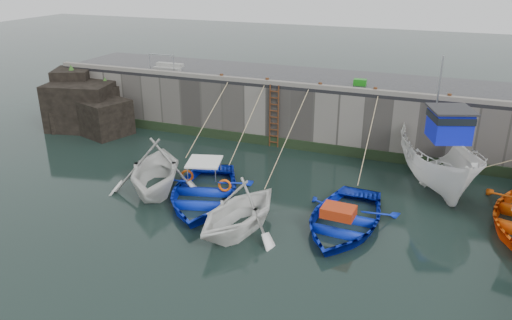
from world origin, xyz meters
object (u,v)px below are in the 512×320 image
at_px(boat_near_blue, 203,199).
at_px(boat_near_navy, 343,225).
at_px(bollard_b, 267,81).
at_px(bollard_a, 222,77).
at_px(bollard_c, 320,85).
at_px(fish_crate, 360,82).
at_px(boat_near_blacktrim, 239,230).
at_px(bollard_d, 375,90).
at_px(bollard_e, 449,97).
at_px(boat_far_white, 439,161).
at_px(boat_near_white, 157,190).
at_px(ladder, 274,117).

xyz_separation_m(boat_near_blue, boat_near_navy, (5.65, -0.03, 0.00)).
relative_size(boat_near_blue, bollard_b, 19.47).
bearing_deg(bollard_a, boat_near_navy, -41.20).
xyz_separation_m(boat_near_blue, bollard_c, (2.76, 7.05, 3.30)).
xyz_separation_m(fish_crate, bollard_b, (-4.35, -1.33, -0.01)).
bearing_deg(boat_near_blacktrim, fish_crate, 90.78).
bearing_deg(bollard_c, bollard_b, 180.00).
bearing_deg(bollard_d, bollard_c, 180.00).
bearing_deg(fish_crate, bollard_a, -171.15).
distance_m(fish_crate, bollard_d, 1.64).
relative_size(boat_near_blacktrim, bollard_e, 14.91).
height_order(boat_far_white, bollard_b, boat_far_white).
distance_m(boat_near_navy, bollard_a, 11.25).
bearing_deg(boat_near_white, boat_near_navy, -24.51).
distance_m(boat_near_blue, bollard_d, 9.45).
xyz_separation_m(boat_near_blue, boat_far_white, (8.53, 4.94, 1.08)).
relative_size(bollard_c, bollard_d, 1.00).
relative_size(boat_near_blacktrim, bollard_d, 14.91).
distance_m(bollard_b, bollard_c, 2.70).
distance_m(boat_near_navy, bollard_d, 7.82).
xyz_separation_m(bollard_a, bollard_d, (7.80, 0.00, 0.00)).
relative_size(boat_near_navy, fish_crate, 8.46).
xyz_separation_m(boat_near_navy, bollard_c, (-2.89, 7.08, 3.30)).
distance_m(ladder, boat_near_blue, 6.93).
xyz_separation_m(ladder, boat_near_navy, (5.09, -6.75, -1.59)).
distance_m(boat_near_blue, bollard_c, 8.26).
height_order(boat_far_white, fish_crate, boat_far_white).
relative_size(boat_near_white, boat_near_navy, 0.91).
height_order(boat_far_white, bollard_e, boat_far_white).
xyz_separation_m(bollard_c, bollard_e, (5.80, 0.00, 0.00)).
distance_m(boat_near_blue, bollard_b, 7.79).
xyz_separation_m(boat_near_blue, bollard_a, (-2.44, 7.05, 3.30)).
relative_size(bollard_b, bollard_d, 1.00).
height_order(boat_near_white, bollard_e, bollard_e).
height_order(boat_near_blue, boat_far_white, boat_far_white).
xyz_separation_m(ladder, boat_near_white, (-2.76, -6.64, -1.59)).
bearing_deg(bollard_c, bollard_a, 180.00).
bearing_deg(bollard_c, bollard_e, 0.00).
bearing_deg(fish_crate, bollard_e, -19.95).
xyz_separation_m(boat_near_blacktrim, bollard_b, (-2.26, 8.78, 3.30)).
xyz_separation_m(boat_near_white, bollard_a, (-0.24, 6.98, 3.30)).
bearing_deg(bollard_b, boat_near_white, -107.96).
height_order(boat_far_white, bollard_d, boat_far_white).
xyz_separation_m(bollard_d, bollard_e, (3.20, 0.00, 0.00)).
distance_m(fish_crate, bollard_a, 6.98).
relative_size(ladder, bollard_b, 11.43).
distance_m(bollard_a, bollard_d, 7.80).
height_order(boat_near_blue, fish_crate, fish_crate).
height_order(bollard_a, bollard_b, same).
bearing_deg(ladder, boat_near_blue, -94.78).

